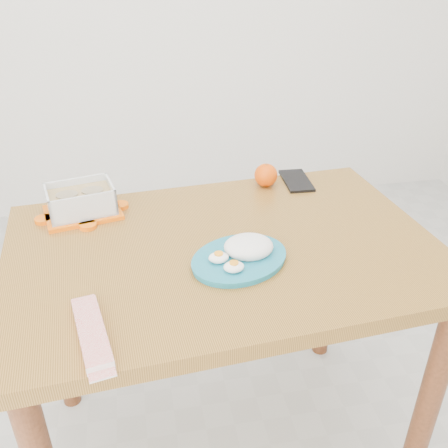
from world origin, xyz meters
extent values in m
cube|color=olive|center=(-0.05, 0.05, 0.73)|extent=(1.12, 0.80, 0.04)
cylinder|color=brown|center=(0.45, -0.21, 0.35)|extent=(0.06, 0.06, 0.71)
cylinder|color=brown|center=(-0.54, 0.30, 0.35)|extent=(0.06, 0.06, 0.71)
cylinder|color=brown|center=(0.40, 0.38, 0.35)|extent=(0.06, 0.06, 0.71)
cube|color=#FE6607|center=(-0.40, 0.27, 0.76)|extent=(0.23, 0.19, 0.01)
cube|color=silver|center=(-0.40, 0.27, 0.80)|extent=(0.20, 0.16, 0.07)
cube|color=#A38651|center=(-0.40, 0.27, 0.79)|extent=(0.18, 0.15, 0.05)
cylinder|color=#92805F|center=(-0.43, 0.27, 0.81)|extent=(0.07, 0.07, 0.02)
cylinder|color=#92805F|center=(-0.37, 0.28, 0.81)|extent=(0.07, 0.07, 0.02)
sphere|color=#FF5105|center=(0.14, 0.36, 0.79)|extent=(0.07, 0.07, 0.07)
cylinder|color=#187087|center=(-0.02, -0.04, 0.76)|extent=(0.32, 0.32, 0.01)
ellipsoid|color=white|center=(0.00, -0.02, 0.79)|extent=(0.15, 0.14, 0.05)
ellipsoid|color=white|center=(-0.08, -0.05, 0.78)|extent=(0.06, 0.05, 0.02)
ellipsoid|color=white|center=(-0.05, -0.09, 0.78)|extent=(0.06, 0.05, 0.02)
cube|color=#BE0C09|center=(-0.36, -0.23, 0.76)|extent=(0.09, 0.21, 0.02)
cube|color=black|center=(0.24, 0.37, 0.75)|extent=(0.09, 0.16, 0.01)
camera|label=1|loc=(-0.24, -0.99, 1.42)|focal=40.00mm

